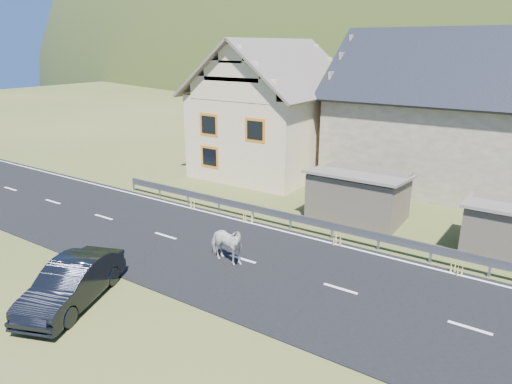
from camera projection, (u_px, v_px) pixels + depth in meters
The scene contains 10 objects.
ground at pixel (340, 290), 15.21m from camera, with size 160.00×160.00×0.00m, color #323F19.
road at pixel (340, 289), 15.21m from camera, with size 60.00×7.00×0.04m, color black.
lane_markings at pixel (340, 289), 15.20m from camera, with size 60.00×6.60×0.01m, color silver.
guardrail at pixel (379, 237), 17.96m from camera, with size 28.10×0.09×0.75m.
shed_left at pixel (358, 196), 21.08m from camera, with size 4.30×3.30×2.40m, color brown.
house_cream at pixel (273, 102), 28.63m from camera, with size 7.80×9.80×8.30m.
house_stone_a at pixel (434, 102), 26.21m from camera, with size 10.80×9.80×8.90m.
conifer_patch at pixel (318, 51), 129.48m from camera, with size 76.00×50.00×28.00m, color black.
horse at pixel (226, 244), 16.82m from camera, with size 1.75×0.80×1.48m, color beige.
car at pixel (72, 283), 14.25m from camera, with size 1.46×4.20×1.38m, color black.
Camera 1 is at (5.07, -12.78, 7.81)m, focal length 32.00 mm.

